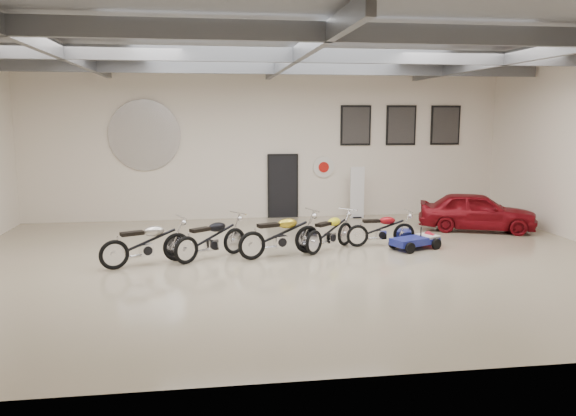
{
  "coord_description": "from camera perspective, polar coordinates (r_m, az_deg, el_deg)",
  "views": [
    {
      "loc": [
        -1.99,
        -12.74,
        3.4
      ],
      "look_at": [
        0.0,
        1.2,
        1.1
      ],
      "focal_mm": 35.0,
      "sensor_mm": 36.0,
      "label": 1
    }
  ],
  "objects": [
    {
      "name": "motorcycle_gold",
      "position": [
        13.72,
        -0.78,
        -2.65
      ],
      "size": [
        2.27,
        1.35,
        1.13
      ],
      "primitive_type": null,
      "rotation": [
        0.0,
        0.0,
        0.33
      ],
      "color": "silver",
      "rests_on": "floor"
    },
    {
      "name": "logo_plaque",
      "position": [
        18.8,
        -14.37,
        7.16
      ],
      "size": [
        2.3,
        0.06,
        1.16
      ],
      "primitive_type": null,
      "color": "silver",
      "rests_on": "back_wall"
    },
    {
      "name": "motorcycle_red",
      "position": [
        15.05,
        9.43,
        -2.06
      ],
      "size": [
        1.84,
        0.61,
        0.95
      ],
      "primitive_type": null,
      "rotation": [
        0.0,
        0.0,
        0.02
      ],
      "color": "silver",
      "rests_on": "floor"
    },
    {
      "name": "ceiling",
      "position": [
        12.99,
        0.78,
        16.35
      ],
      "size": [
        16.0,
        12.0,
        0.01
      ],
      "primitive_type": "cube",
      "color": "gray",
      "rests_on": "back_wall"
    },
    {
      "name": "poster_mid",
      "position": [
        19.82,
        11.41,
        8.23
      ],
      "size": [
        1.05,
        0.08,
        1.35
      ],
      "primitive_type": null,
      "color": "black",
      "rests_on": "back_wall"
    },
    {
      "name": "vintage_car",
      "position": [
        17.82,
        18.63,
        -0.32
      ],
      "size": [
        2.49,
        3.67,
        1.16
      ],
      "primitive_type": "imported",
      "rotation": [
        0.0,
        0.0,
        1.21
      ],
      "color": "maroon",
      "rests_on": "floor"
    },
    {
      "name": "motorcycle_yellow",
      "position": [
        14.44,
        4.3,
        -2.34
      ],
      "size": [
        1.83,
        1.71,
        1.0
      ],
      "primitive_type": null,
      "rotation": [
        0.0,
        0.0,
        0.72
      ],
      "color": "silver",
      "rests_on": "floor"
    },
    {
      "name": "door",
      "position": [
        19.0,
        -0.53,
        2.17
      ],
      "size": [
        0.92,
        0.08,
        2.1
      ],
      "primitive_type": "cube",
      "color": "black",
      "rests_on": "back_wall"
    },
    {
      "name": "ceiling_beams",
      "position": [
        12.96,
        0.78,
        15.26
      ],
      "size": [
        15.8,
        11.8,
        0.32
      ],
      "primitive_type": null,
      "color": "slate",
      "rests_on": "ceiling"
    },
    {
      "name": "poster_left",
      "position": [
        19.35,
        6.89,
        8.33
      ],
      "size": [
        1.05,
        0.08,
        1.35
      ],
      "primitive_type": null,
      "color": "black",
      "rests_on": "back_wall"
    },
    {
      "name": "go_kart",
      "position": [
        15.0,
        13.17,
        -2.93
      ],
      "size": [
        1.75,
        1.27,
        0.58
      ],
      "primitive_type": null,
      "rotation": [
        0.0,
        0.0,
        0.39
      ],
      "color": "navy",
      "rests_on": "floor"
    },
    {
      "name": "oil_sign",
      "position": [
        19.16,
        3.63,
        4.17
      ],
      "size": [
        0.72,
        0.1,
        0.72
      ],
      "primitive_type": null,
      "color": "white",
      "rests_on": "back_wall"
    },
    {
      "name": "back_wall",
      "position": [
        18.86,
        -2.07,
        6.54
      ],
      "size": [
        16.0,
        0.02,
        5.0
      ],
      "primitive_type": "cube",
      "color": "white",
      "rests_on": "floor"
    },
    {
      "name": "motorcycle_silver",
      "position": [
        13.33,
        -14.23,
        -3.37
      ],
      "size": [
        2.19,
        1.43,
        1.09
      ],
      "primitive_type": null,
      "rotation": [
        0.0,
        0.0,
        0.41
      ],
      "color": "silver",
      "rests_on": "floor"
    },
    {
      "name": "banner_stand",
      "position": [
        19.06,
        7.04,
        1.64
      ],
      "size": [
        0.49,
        0.22,
        1.78
      ],
      "primitive_type": null,
      "rotation": [
        0.0,
        0.0,
        0.05
      ],
      "color": "white",
      "rests_on": "floor"
    },
    {
      "name": "poster_right",
      "position": [
        20.41,
        15.69,
        8.1
      ],
      "size": [
        1.05,
        0.08,
        1.35
      ],
      "primitive_type": null,
      "color": "black",
      "rests_on": "back_wall"
    },
    {
      "name": "motorcycle_black",
      "position": [
        13.63,
        -7.83,
        -2.97
      ],
      "size": [
        2.02,
        1.69,
        1.06
      ],
      "primitive_type": null,
      "rotation": [
        0.0,
        0.0,
        0.62
      ],
      "color": "silver",
      "rests_on": "floor"
    },
    {
      "name": "floor",
      "position": [
        13.33,
        0.73,
        -5.5
      ],
      "size": [
        16.0,
        12.0,
        0.01
      ],
      "primitive_type": "cube",
      "color": "tan",
      "rests_on": "ground"
    }
  ]
}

